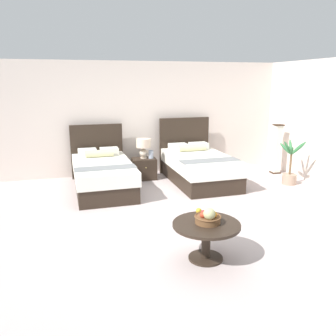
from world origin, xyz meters
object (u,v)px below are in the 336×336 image
(bed_near_corner, at_px, (199,167))
(nightstand, at_px, (144,169))
(table_lamp, at_px, (143,146))
(coffee_table, at_px, (206,232))
(floor_lamp_corner, at_px, (277,149))
(potted_palm, at_px, (290,170))
(vase, at_px, (151,154))
(loose_apple, at_px, (199,211))
(fruit_bowl, at_px, (208,217))
(bed_near_window, at_px, (103,174))

(bed_near_corner, relative_size, nightstand, 4.08)
(table_lamp, distance_m, coffee_table, 3.80)
(coffee_table, bearing_deg, bed_near_corner, 71.31)
(floor_lamp_corner, relative_size, potted_palm, 1.18)
(vase, height_order, loose_apple, vase)
(fruit_bowl, height_order, potted_palm, potted_palm)
(table_lamp, relative_size, fruit_bowl, 1.33)
(bed_near_window, xyz_separation_m, loose_apple, (0.97, -2.89, 0.18))
(vase, bearing_deg, potted_palm, -23.38)
(nightstand, bearing_deg, fruit_bowl, -89.75)
(vase, relative_size, potted_palm, 0.18)
(vase, distance_m, floor_lamp_corner, 2.97)
(potted_palm, bearing_deg, bed_near_corner, 159.43)
(bed_near_corner, relative_size, loose_apple, 27.30)
(coffee_table, distance_m, floor_lamp_corner, 4.64)
(bed_near_corner, bearing_deg, potted_palm, -20.57)
(fruit_bowl, relative_size, potted_palm, 0.33)
(nightstand, height_order, loose_apple, loose_apple)
(coffee_table, relative_size, potted_palm, 0.84)
(bed_near_window, bearing_deg, potted_palm, -9.96)
(bed_near_window, relative_size, fruit_bowl, 6.56)
(nightstand, bearing_deg, floor_lamp_corner, -5.93)
(bed_near_window, bearing_deg, loose_apple, -71.43)
(nightstand, bearing_deg, potted_palm, -22.94)
(coffee_table, height_order, potted_palm, potted_palm)
(bed_near_corner, distance_m, vase, 1.08)
(bed_near_corner, height_order, table_lamp, bed_near_corner)
(loose_apple, bearing_deg, bed_near_window, 108.57)
(nightstand, relative_size, table_lamp, 1.19)
(bed_near_corner, xyz_separation_m, loose_apple, (-1.07, -2.89, 0.17))
(loose_apple, xyz_separation_m, potted_palm, (2.87, 2.22, -0.20))
(nightstand, xyz_separation_m, fruit_bowl, (0.02, -3.76, 0.31))
(table_lamp, height_order, coffee_table, table_lamp)
(coffee_table, relative_size, fruit_bowl, 2.53)
(table_lamp, distance_m, vase, 0.25)
(bed_near_corner, xyz_separation_m, floor_lamp_corner, (2.02, 0.22, 0.24))
(bed_near_window, xyz_separation_m, fruit_bowl, (0.97, -3.21, 0.22))
(table_lamp, xyz_separation_m, vase, (0.15, -0.06, -0.19))
(floor_lamp_corner, bearing_deg, table_lamp, 173.71)
(vase, bearing_deg, coffee_table, -92.40)
(table_lamp, bearing_deg, fruit_bowl, -89.75)
(nightstand, height_order, fruit_bowl, fruit_bowl)
(vase, distance_m, loose_apple, 3.40)
(coffee_table, bearing_deg, vase, 87.60)
(loose_apple, height_order, potted_palm, potted_palm)
(nightstand, relative_size, vase, 2.90)
(bed_near_window, bearing_deg, nightstand, 29.75)
(bed_near_corner, xyz_separation_m, table_lamp, (-1.08, 0.57, 0.41))
(fruit_bowl, bearing_deg, vase, 87.88)
(bed_near_window, distance_m, vase, 1.24)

